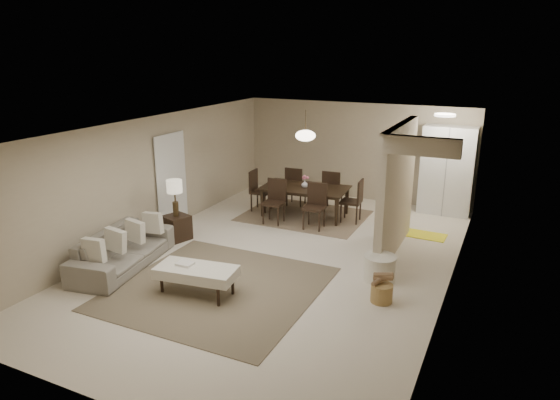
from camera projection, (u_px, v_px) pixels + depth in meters
The scene contains 22 objects.
floor at pixel (282, 258), 9.44m from camera, with size 9.00×9.00×0.00m, color beige.
ceiling at pixel (282, 127), 8.71m from camera, with size 9.00×9.00×0.00m, color white.
back_wall at pixel (356, 151), 12.96m from camera, with size 6.00×6.00×0.00m, color tan.
left_wall at pixel (151, 178), 10.31m from camera, with size 9.00×9.00×0.00m, color tan.
right_wall at pixel (455, 218), 7.84m from camera, with size 9.00×9.00×0.00m, color tan.
partition at pixel (397, 190), 9.42m from camera, with size 0.15×2.50×2.50m, color tan.
doorway at pixel (171, 182), 10.88m from camera, with size 0.04×0.90×2.04m, color black.
pantry_cabinet at pixel (447, 171), 11.75m from camera, with size 1.20×0.55×2.10m, color white.
flush_light at pixel (445, 115), 10.54m from camera, with size 0.44×0.44×0.05m, color white.
living_rug at pixel (218, 288), 8.27m from camera, with size 3.20×3.20×0.01m, color brown.
sofa at pixel (123, 250), 9.00m from camera, with size 0.88×2.26×0.66m, color gray.
ottoman_bench at pixel (196, 272), 7.98m from camera, with size 1.36×0.76×0.46m.
side_table at pixel (177, 227), 10.33m from camera, with size 0.46×0.46×0.51m, color black.
table_lamp at pixel (175, 190), 10.09m from camera, with size 0.32×0.32×0.76m.
round_pouf at pixel (380, 268), 8.51m from camera, with size 0.56×0.56×0.43m, color silver.
wicker_basket at pixel (382, 293), 7.79m from camera, with size 0.34×0.34×0.29m, color olive.
dining_rug at pixel (304, 216), 11.84m from camera, with size 2.80×2.10×0.01m, color brown.
dining_table at pixel (304, 202), 11.74m from camera, with size 2.00×1.11×0.70m, color black.
dining_chairs at pixel (305, 196), 11.69m from camera, with size 2.70×2.02×1.00m.
vase at pixel (305, 184), 11.61m from camera, with size 0.16×0.16×0.17m, color white.
yellow_mat at pixel (425, 235), 10.60m from camera, with size 0.86×0.53×0.01m, color #FFF528.
pendant_light at pixel (305, 136), 11.28m from camera, with size 0.46×0.46×0.71m.
Camera 1 is at (3.71, -7.88, 3.81)m, focal length 32.00 mm.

